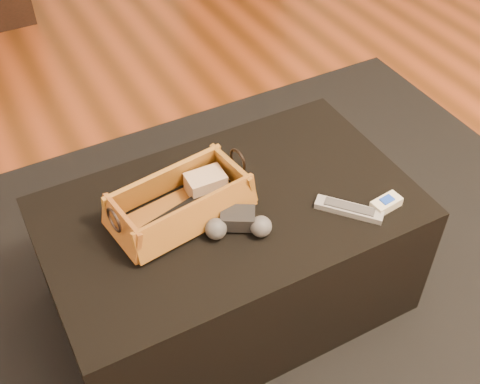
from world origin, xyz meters
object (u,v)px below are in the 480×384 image
ottoman (231,257)px  wicker_basket (181,203)px  silver_remote (349,209)px  tv_remote (178,215)px  game_controller (238,224)px  cream_gadget (386,203)px

ottoman → wicker_basket: bearing=167.0°
wicker_basket → silver_remote: bearing=-26.5°
ottoman → wicker_basket: wicker_basket is taller
ottoman → tv_remote: (-0.14, 0.01, 0.23)m
wicker_basket → game_controller: size_ratio=2.22×
wicker_basket → game_controller: (0.10, -0.12, -0.02)m
silver_remote → cream_gadget: bearing=-18.4°
game_controller → silver_remote: bearing=-14.6°
wicker_basket → silver_remote: wicker_basket is taller
wicker_basket → silver_remote: (0.40, -0.20, -0.03)m
ottoman → game_controller: size_ratio=5.61×
tv_remote → game_controller: size_ratio=1.10×
wicker_basket → game_controller: bearing=-49.2°
silver_remote → tv_remote: bearing=156.4°
cream_gadget → game_controller: bearing=164.4°
wicker_basket → cream_gadget: size_ratio=4.51×
ottoman → cream_gadget: cream_gadget is taller
ottoman → cream_gadget: bearing=-28.7°
tv_remote → ottoman: bearing=-19.6°
wicker_basket → cream_gadget: 0.54m
game_controller → silver_remote: game_controller is taller
tv_remote → wicker_basket: wicker_basket is taller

